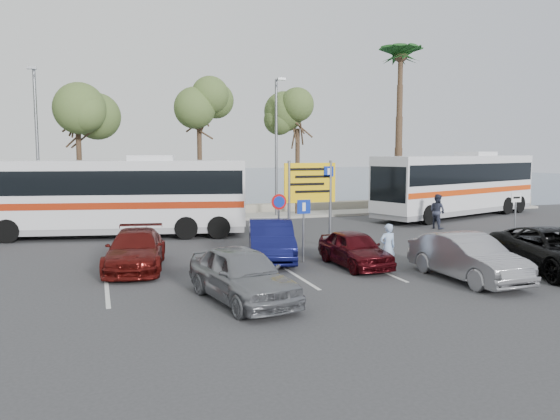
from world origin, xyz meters
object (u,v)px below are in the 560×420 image
object	(u,v)px
car_maroon	(136,250)
street_lamp_left	(37,139)
suv_black	(556,251)
street_lamp_right	(277,140)
car_red	(355,249)
car_silver_b	(467,257)
car_blue	(271,240)
coach_bus_right	(457,187)
pedestrian_near	(388,247)
car_silver_a	(242,274)
coach_bus_left	(112,199)
pedestrian_far	(437,211)
direction_sign	(310,189)

from	to	relation	value
car_maroon	street_lamp_left	bearing A→B (deg)	117.91
suv_black	street_lamp_right	bearing A→B (deg)	113.52
car_red	car_silver_b	xyz separation A→B (m)	(2.40, -2.92, 0.09)
street_lamp_right	car_blue	xyz separation A→B (m)	(-4.20, -12.02, -3.87)
coach_bus_right	suv_black	xyz separation A→B (m)	(-6.49, -14.00, -1.10)
street_lamp_right	coach_bus_right	xyz separation A→B (m)	(10.49, -3.02, -2.77)
coach_bus_right	car_red	world-z (taller)	coach_bus_right
car_silver_b	car_red	bearing A→B (deg)	127.65
coach_bus_right	car_silver_b	size ratio (longest dim) A/B	2.96
coach_bus_right	pedestrian_near	distance (m)	16.53
street_lamp_right	car_maroon	distance (m)	15.52
car_silver_b	car_silver_a	bearing A→B (deg)	178.95
suv_black	car_red	bearing A→B (deg)	162.87
coach_bus_left	pedestrian_far	xyz separation A→B (m)	(15.87, -2.50, -0.86)
car_blue	pedestrian_near	world-z (taller)	pedestrian_near
direction_sign	car_maroon	distance (m)	7.42
coach_bus_left	coach_bus_right	size ratio (longest dim) A/B	0.97
coach_bus_left	street_lamp_left	bearing A→B (deg)	127.76
coach_bus_right	car_blue	distance (m)	17.26
car_red	suv_black	bearing A→B (deg)	-28.11
street_lamp_right	car_blue	world-z (taller)	street_lamp_right
direction_sign	coach_bus_left	world-z (taller)	coach_bus_left
street_lamp_left	suv_black	size ratio (longest dim) A/B	1.53
street_lamp_right	coach_bus_right	bearing A→B (deg)	-16.06
car_silver_b	direction_sign	bearing A→B (deg)	109.69
car_maroon	suv_black	distance (m)	13.93
car_blue	car_silver_a	bearing A→B (deg)	-101.37
coach_bus_right	car_red	distance (m)	16.53
street_lamp_right	car_silver_a	world-z (taller)	street_lamp_right
car_maroon	coach_bus_left	bearing A→B (deg)	103.32
direction_sign	street_lamp_left	bearing A→B (deg)	136.83
street_lamp_right	direction_sign	distance (m)	10.73
street_lamp_left	direction_sign	world-z (taller)	street_lamp_left
street_lamp_right	car_silver_b	distance (m)	17.38
coach_bus_right	car_maroon	distance (m)	21.50
car_blue	street_lamp_right	bearing A→B (deg)	85.01
coach_bus_left	pedestrian_far	size ratio (longest dim) A/B	6.97
street_lamp_right	car_maroon	bearing A→B (deg)	-126.83
direction_sign	pedestrian_near	bearing A→B (deg)	-77.60
street_lamp_left	car_red	distance (m)	18.37
car_blue	direction_sign	bearing A→B (deg)	51.87
street_lamp_right	pedestrian_near	distance (m)	15.37
direction_sign	car_silver_b	size ratio (longest dim) A/B	0.83
street_lamp_left	suv_black	bearing A→B (deg)	-45.03
car_red	pedestrian_far	xyz separation A→B (m)	(8.17, 6.99, 0.27)
direction_sign	car_red	world-z (taller)	direction_sign
coach_bus_right	suv_black	size ratio (longest dim) A/B	2.45
direction_sign	car_maroon	world-z (taller)	direction_sign
suv_black	car_blue	bearing A→B (deg)	158.92
car_silver_a	pedestrian_near	size ratio (longest dim) A/B	2.74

